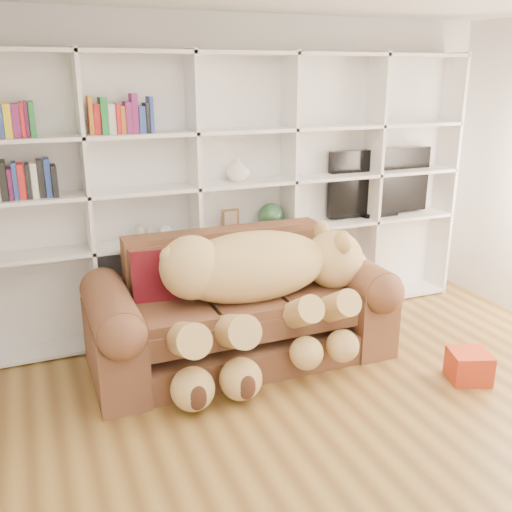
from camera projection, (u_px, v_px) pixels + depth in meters
name	position (u px, v px, depth m)	size (l,w,h in m)	color
floor	(386.00, 470.00, 3.34)	(5.00, 5.00, 0.00)	brown
wall_back	(235.00, 174.00, 5.13)	(5.00, 0.02, 2.70)	silver
bookshelf	(215.00, 183.00, 4.93)	(4.43, 0.35, 2.40)	white
sofa	(240.00, 314.00, 4.57)	(2.35, 1.02, 0.99)	brown
teddy_bear	(258.00, 283.00, 4.32)	(1.84, 0.99, 1.07)	#DFB96F
throw_pillow	(160.00, 277.00, 4.39)	(0.43, 0.14, 0.43)	#570E11
gift_box	(469.00, 366.00, 4.29)	(0.29, 0.27, 0.23)	#BF3819
tv	(379.00, 183.00, 5.57)	(1.11, 0.18, 0.66)	black
picture_frame	(230.00, 220.00, 5.02)	(0.16, 0.03, 0.20)	brown
green_vase	(271.00, 216.00, 5.17)	(0.23, 0.23, 0.23)	#2F5B35
figurine_tall	(140.00, 234.00, 4.75)	(0.07, 0.07, 0.14)	beige
figurine_short	(149.00, 235.00, 4.78)	(0.07, 0.07, 0.12)	beige
snow_globe	(166.00, 232.00, 4.83)	(0.12, 0.12, 0.12)	silver
shelf_vase	(238.00, 170.00, 4.92)	(0.20, 0.20, 0.20)	white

